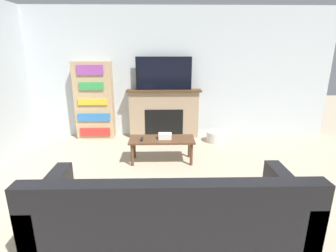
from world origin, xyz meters
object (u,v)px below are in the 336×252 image
Objects in this scene: storage_basket at (216,137)px; tv at (164,73)px; couch at (170,221)px; coffee_table at (162,142)px; fireplace at (164,113)px; bookshelf at (94,101)px.

tv is at bearing 161.95° from storage_basket.
couch is 3.15m from storage_basket.
coffee_table is (-0.05, -1.31, -1.02)m from tv.
tv is 3.50m from couch.
storage_basket is at bearing 70.64° from couch.
bookshelf is (-1.47, -0.02, 0.29)m from fireplace.
coffee_table is at bearing -92.07° from fireplace.
fireplace is 0.85m from tv.
tv reaches higher than couch.
fireplace is at bearing 90.00° from tv.
coffee_table reaches higher than storage_basket.
coffee_table is at bearing -42.45° from bookshelf.
fireplace reaches higher than storage_basket.
fireplace is 1.37× the size of tv.
tv is 1.70m from storage_basket.
fireplace is 4.14× the size of storage_basket.
couch is 3.68m from bookshelf.
storage_basket is at bearing -19.00° from fireplace.
coffee_table is 0.68× the size of bookshelf.
couch is (0.03, -3.32, -1.09)m from tv.
bookshelf is (-1.47, -0.00, -0.56)m from tv.
fireplace is at bearing 87.93° from coffee_table.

